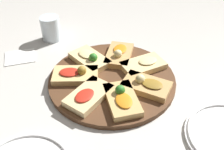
# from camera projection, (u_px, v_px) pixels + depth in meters

# --- Properties ---
(ground_plane) EXTENTS (3.00, 3.00, 0.00)m
(ground_plane) POSITION_uv_depth(u_px,v_px,m) (112.00, 81.00, 0.90)
(ground_plane) COLOR beige
(serving_board) EXTENTS (0.43, 0.43, 0.02)m
(serving_board) POSITION_uv_depth(u_px,v_px,m) (112.00, 79.00, 0.89)
(serving_board) COLOR #51331E
(serving_board) RESTS_ON ground_plane
(focaccia_slice_0) EXTENTS (0.17, 0.15, 0.03)m
(focaccia_slice_0) POSITION_uv_depth(u_px,v_px,m) (89.00, 95.00, 0.80)
(focaccia_slice_0) COLOR #E5C689
(focaccia_slice_0) RESTS_ON serving_board
(focaccia_slice_1) EXTENTS (0.11, 0.16, 0.05)m
(focaccia_slice_1) POSITION_uv_depth(u_px,v_px,m) (122.00, 99.00, 0.79)
(focaccia_slice_1) COLOR tan
(focaccia_slice_1) RESTS_ON serving_board
(focaccia_slice_2) EXTENTS (0.16, 0.17, 0.05)m
(focaccia_slice_2) POSITION_uv_depth(u_px,v_px,m) (146.00, 85.00, 0.84)
(focaccia_slice_2) COLOR tan
(focaccia_slice_2) RESTS_ON serving_board
(focaccia_slice_3) EXTENTS (0.15, 0.09, 0.03)m
(focaccia_slice_3) POSITION_uv_depth(u_px,v_px,m) (144.00, 65.00, 0.92)
(focaccia_slice_3) COLOR #E5C689
(focaccia_slice_3) RESTS_ON serving_board
(focaccia_slice_4) EXTENTS (0.16, 0.17, 0.05)m
(focaccia_slice_4) POSITION_uv_depth(u_px,v_px,m) (119.00, 54.00, 0.97)
(focaccia_slice_4) COLOR tan
(focaccia_slice_4) RESTS_ON serving_board
(focaccia_slice_5) EXTENTS (0.13, 0.17, 0.05)m
(focaccia_slice_5) POSITION_uv_depth(u_px,v_px,m) (90.00, 59.00, 0.95)
(focaccia_slice_5) COLOR #E5C689
(focaccia_slice_5) RESTS_ON serving_board
(focaccia_slice_6) EXTENTS (0.17, 0.14, 0.05)m
(focaccia_slice_6) POSITION_uv_depth(u_px,v_px,m) (76.00, 75.00, 0.88)
(focaccia_slice_6) COLOR #DBB775
(focaccia_slice_6) RESTS_ON serving_board
(water_glass) EXTENTS (0.08, 0.08, 0.10)m
(water_glass) POSITION_uv_depth(u_px,v_px,m) (51.00, 28.00, 1.09)
(water_glass) COLOR silver
(water_glass) RESTS_ON ground_plane
(napkin_stack) EXTENTS (0.12, 0.11, 0.01)m
(napkin_stack) POSITION_uv_depth(u_px,v_px,m) (20.00, 57.00, 1.01)
(napkin_stack) COLOR white
(napkin_stack) RESTS_ON ground_plane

